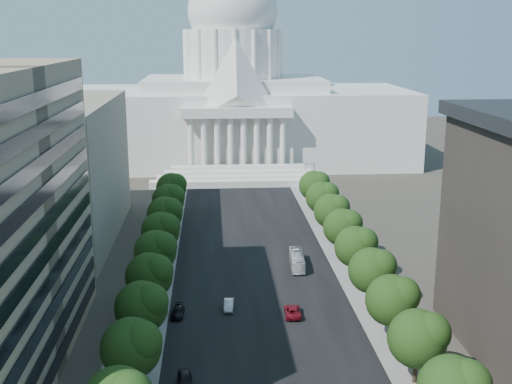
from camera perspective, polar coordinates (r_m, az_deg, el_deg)
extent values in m
cube|color=black|center=(134.47, -0.51, -5.07)|extent=(30.00, 260.00, 0.01)
cube|color=gray|center=(134.74, -8.64, -5.20)|extent=(8.00, 260.00, 0.02)
cube|color=gray|center=(136.86, 7.48, -4.85)|extent=(8.00, 260.00, 0.02)
cube|color=white|center=(224.21, -2.00, 5.92)|extent=(120.00, 50.00, 25.00)
cube|color=white|center=(222.64, -2.03, 9.62)|extent=(60.00, 40.00, 4.00)
cube|color=white|center=(196.42, -1.74, 7.13)|extent=(34.00, 8.00, 3.00)
cylinder|color=white|center=(222.11, -2.05, 12.19)|extent=(32.00, 32.00, 16.00)
ellipsoid|color=white|center=(222.11, -2.09, 15.81)|extent=(30.00, 30.00, 27.60)
cube|color=gray|center=(145.61, -20.00, 1.68)|extent=(38.00, 52.00, 30.00)
cylinder|color=#33261C|center=(84.97, -10.90, -16.25)|extent=(0.56, 0.56, 2.94)
sphere|color=black|center=(82.72, -11.05, -13.44)|extent=(7.60, 7.60, 7.60)
sphere|color=black|center=(81.37, -10.20, -12.98)|extent=(5.32, 5.32, 5.32)
cylinder|color=#33261C|center=(95.46, -10.05, -12.64)|extent=(0.56, 0.56, 2.94)
sphere|color=black|center=(93.46, -10.17, -10.06)|extent=(7.60, 7.60, 7.60)
sphere|color=black|center=(92.17, -9.42, -9.61)|extent=(5.32, 5.32, 5.32)
cylinder|color=#33261C|center=(106.27, -9.39, -9.75)|extent=(0.56, 0.56, 2.94)
sphere|color=black|center=(104.48, -9.49, -7.39)|extent=(7.60, 7.60, 7.60)
sphere|color=black|center=(103.24, -8.81, -6.95)|extent=(5.32, 5.32, 5.32)
cylinder|color=#33261C|center=(117.31, -8.86, -7.40)|extent=(0.56, 0.56, 2.94)
sphere|color=black|center=(115.69, -8.94, -5.23)|extent=(7.60, 7.60, 7.60)
sphere|color=black|center=(114.50, -8.33, -4.81)|extent=(5.32, 5.32, 5.32)
cylinder|color=#33261C|center=(128.53, -8.42, -5.45)|extent=(0.56, 0.56, 2.94)
sphere|color=black|center=(127.05, -8.50, -3.45)|extent=(7.60, 7.60, 7.60)
sphere|color=black|center=(125.89, -7.94, -3.05)|extent=(5.32, 5.32, 5.32)
cylinder|color=#33261C|center=(139.87, -8.06, -3.82)|extent=(0.56, 0.56, 2.94)
sphere|color=black|center=(138.52, -8.13, -1.97)|extent=(7.60, 7.60, 7.60)
sphere|color=black|center=(137.39, -7.61, -1.59)|extent=(5.32, 5.32, 5.32)
cylinder|color=#33261C|center=(151.32, -7.76, -2.43)|extent=(0.56, 0.56, 2.94)
sphere|color=black|center=(150.07, -7.82, -0.71)|extent=(7.60, 7.60, 7.60)
sphere|color=black|center=(148.96, -7.34, -0.35)|extent=(5.32, 5.32, 5.32)
cylinder|color=#33261C|center=(162.84, -7.49, -1.24)|extent=(0.56, 0.56, 2.94)
sphere|color=black|center=(161.68, -7.55, 0.36)|extent=(7.60, 7.60, 7.60)
sphere|color=black|center=(160.60, -7.10, 0.70)|extent=(5.32, 5.32, 5.32)
sphere|color=black|center=(75.35, 18.25, -15.84)|extent=(5.32, 5.32, 5.32)
cylinder|color=#33261C|center=(88.12, 13.95, -15.25)|extent=(0.56, 0.56, 2.94)
sphere|color=black|center=(85.96, 14.13, -12.51)|extent=(7.60, 7.60, 7.60)
sphere|color=black|center=(85.23, 15.21, -11.97)|extent=(5.32, 5.32, 5.32)
cylinder|color=#33261C|center=(98.28, 11.80, -11.91)|extent=(0.56, 0.56, 2.94)
sphere|color=black|center=(96.34, 11.94, -9.39)|extent=(7.60, 7.60, 7.60)
sphere|color=black|center=(95.60, 12.87, -8.89)|extent=(5.32, 5.32, 5.32)
cylinder|color=#33261C|center=(108.81, 10.10, -9.20)|extent=(0.56, 0.56, 2.94)
sphere|color=black|center=(107.07, 10.20, -6.88)|extent=(7.60, 7.60, 7.60)
sphere|color=black|center=(106.31, 11.03, -6.42)|extent=(5.32, 5.32, 5.32)
cylinder|color=#33261C|center=(119.62, 8.72, -6.96)|extent=(0.56, 0.56, 2.94)
sphere|color=black|center=(118.03, 8.80, -4.83)|extent=(7.60, 7.60, 7.60)
sphere|color=black|center=(117.27, 9.54, -4.40)|extent=(5.32, 5.32, 5.32)
cylinder|color=#33261C|center=(130.64, 7.58, -5.10)|extent=(0.56, 0.56, 2.94)
sphere|color=black|center=(129.19, 7.65, -3.13)|extent=(7.60, 7.60, 7.60)
sphere|color=black|center=(128.42, 8.31, -2.72)|extent=(5.32, 5.32, 5.32)
cylinder|color=#33261C|center=(141.81, 6.63, -3.52)|extent=(0.56, 0.56, 2.94)
sphere|color=black|center=(140.48, 6.68, -1.69)|extent=(7.60, 7.60, 7.60)
sphere|color=black|center=(139.71, 7.29, -1.32)|extent=(5.32, 5.32, 5.32)
cylinder|color=#33261C|center=(153.11, 5.82, -2.18)|extent=(0.56, 0.56, 2.94)
sphere|color=black|center=(151.88, 5.86, -0.48)|extent=(7.60, 7.60, 7.60)
sphere|color=black|center=(151.10, 6.42, -0.12)|extent=(5.32, 5.32, 5.32)
cylinder|color=#33261C|center=(164.51, 5.12, -1.02)|extent=(0.56, 0.56, 2.94)
sphere|color=black|center=(163.36, 5.16, 0.57)|extent=(7.60, 7.60, 7.60)
sphere|color=black|center=(162.59, 5.67, 0.91)|extent=(5.32, 5.32, 5.32)
cylinder|color=gray|center=(86.65, 15.89, -13.64)|extent=(0.18, 0.18, 9.00)
cylinder|color=gray|center=(84.39, 15.31, -11.13)|extent=(2.40, 0.14, 0.14)
sphere|color=gray|center=(84.08, 14.58, -11.25)|extent=(0.44, 0.44, 0.44)
cylinder|color=gray|center=(108.29, 11.46, -7.65)|extent=(0.18, 0.18, 9.00)
cylinder|color=gray|center=(106.49, 10.95, -5.53)|extent=(2.40, 0.14, 0.14)
sphere|color=gray|center=(106.25, 10.37, -5.60)|extent=(0.44, 0.44, 0.44)
cylinder|color=gray|center=(131.13, 8.61, -3.67)|extent=(0.18, 0.18, 9.00)
cylinder|color=gray|center=(129.65, 8.16, -1.87)|extent=(2.40, 0.14, 0.14)
sphere|color=gray|center=(129.45, 7.68, -1.93)|extent=(0.44, 0.44, 0.44)
cylinder|color=gray|center=(154.64, 6.63, -0.87)|extent=(0.18, 0.18, 9.00)
cylinder|color=gray|center=(153.38, 6.24, 0.67)|extent=(2.40, 0.14, 0.14)
sphere|color=gray|center=(153.22, 5.83, 0.63)|extent=(0.44, 0.44, 0.44)
cylinder|color=gray|center=(178.55, 5.19, 1.18)|extent=(0.18, 0.18, 9.00)
cylinder|color=gray|center=(177.47, 4.83, 2.53)|extent=(2.40, 0.14, 0.14)
sphere|color=gray|center=(177.33, 4.48, 2.49)|extent=(0.44, 0.44, 0.44)
imported|color=black|center=(85.85, -6.33, -16.26)|extent=(2.36, 4.77, 1.56)
imported|color=#B9BCC1|center=(106.24, -2.44, -10.01)|extent=(1.79, 4.46, 1.44)
imported|color=maroon|center=(104.03, 3.28, -10.54)|extent=(2.81, 5.59, 1.52)
imported|color=black|center=(104.55, -6.97, -10.54)|extent=(2.19, 4.86, 1.38)
imported|color=silver|center=(124.13, 3.66, -6.06)|extent=(2.91, 10.28, 2.83)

